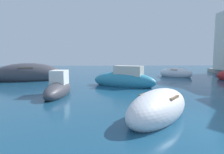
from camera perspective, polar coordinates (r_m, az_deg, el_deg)
moored_boat_1 at (r=14.49m, az=3.55°, el=-0.82°), size 5.01×3.61×1.82m
moored_boat_2 at (r=7.32m, az=13.37°, el=-8.72°), size 3.55×4.02×1.34m
moored_boat_3 at (r=22.01m, az=18.00°, el=0.96°), size 3.55×3.25×1.25m
moored_boat_5 at (r=19.31m, az=-23.20°, el=0.72°), size 6.21×3.51×2.04m
moored_boat_7 at (r=11.57m, az=-15.33°, el=-3.21°), size 1.31×3.76×1.63m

